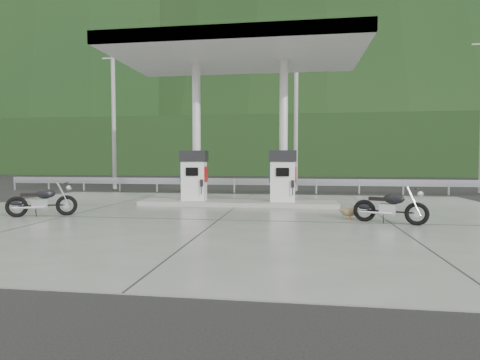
# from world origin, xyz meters

# --- Properties ---
(ground) EXTENTS (160.00, 160.00, 0.00)m
(ground) POSITION_xyz_m (0.00, 0.00, 0.00)
(ground) COLOR black
(ground) RESTS_ON ground
(forecourt_apron) EXTENTS (18.00, 14.00, 0.02)m
(forecourt_apron) POSITION_xyz_m (0.00, 0.00, 0.01)
(forecourt_apron) COLOR slate
(forecourt_apron) RESTS_ON ground
(pump_island) EXTENTS (7.00, 1.40, 0.15)m
(pump_island) POSITION_xyz_m (0.00, 2.50, 0.10)
(pump_island) COLOR #99968F
(pump_island) RESTS_ON forecourt_apron
(gas_pump_left) EXTENTS (0.95, 0.55, 1.80)m
(gas_pump_left) POSITION_xyz_m (-1.60, 2.50, 1.07)
(gas_pump_left) COLOR white
(gas_pump_left) RESTS_ON pump_island
(gas_pump_right) EXTENTS (0.95, 0.55, 1.80)m
(gas_pump_right) POSITION_xyz_m (1.60, 2.50, 1.07)
(gas_pump_right) COLOR white
(gas_pump_right) RESTS_ON pump_island
(canopy_column_left) EXTENTS (0.30, 0.30, 5.00)m
(canopy_column_left) POSITION_xyz_m (-1.60, 2.90, 2.67)
(canopy_column_left) COLOR silver
(canopy_column_left) RESTS_ON pump_island
(canopy_column_right) EXTENTS (0.30, 0.30, 5.00)m
(canopy_column_right) POSITION_xyz_m (1.60, 2.90, 2.67)
(canopy_column_right) COLOR silver
(canopy_column_right) RESTS_ON pump_island
(canopy_roof) EXTENTS (8.50, 5.00, 0.40)m
(canopy_roof) POSITION_xyz_m (0.00, 2.50, 5.37)
(canopy_roof) COLOR silver
(canopy_roof) RESTS_ON canopy_column_left
(guardrail) EXTENTS (26.00, 0.16, 1.42)m
(guardrail) POSITION_xyz_m (0.00, 8.00, 0.71)
(guardrail) COLOR #93969A
(guardrail) RESTS_ON ground
(road) EXTENTS (60.00, 7.00, 0.01)m
(road) POSITION_xyz_m (0.00, 11.50, 0.00)
(road) COLOR black
(road) RESTS_ON ground
(utility_pole_a) EXTENTS (0.22, 0.22, 8.00)m
(utility_pole_a) POSITION_xyz_m (-8.00, 9.50, 4.00)
(utility_pole_a) COLOR gray
(utility_pole_a) RESTS_ON ground
(utility_pole_b) EXTENTS (0.22, 0.22, 8.00)m
(utility_pole_b) POSITION_xyz_m (2.00, 9.50, 4.00)
(utility_pole_b) COLOR gray
(utility_pole_b) RESTS_ON ground
(tree_band) EXTENTS (80.00, 6.00, 6.00)m
(tree_band) POSITION_xyz_m (0.00, 30.00, 3.00)
(tree_band) COLOR black
(tree_band) RESTS_ON ground
(forested_hills) EXTENTS (100.00, 40.00, 140.00)m
(forested_hills) POSITION_xyz_m (0.00, 60.00, 0.00)
(forested_hills) COLOR black
(forested_hills) RESTS_ON ground
(motorcycle_left) EXTENTS (1.85, 1.26, 0.84)m
(motorcycle_left) POSITION_xyz_m (-5.18, -1.03, 0.44)
(motorcycle_left) COLOR black
(motorcycle_left) RESTS_ON forecourt_apron
(motorcycle_right) EXTENTS (1.81, 1.16, 0.82)m
(motorcycle_right) POSITION_xyz_m (4.46, -0.92, 0.43)
(motorcycle_right) COLOR black
(motorcycle_right) RESTS_ON forecourt_apron
(duck) EXTENTS (0.57, 0.23, 0.40)m
(duck) POSITION_xyz_m (3.53, -0.39, 0.22)
(duck) COLOR brown
(duck) RESTS_ON forecourt_apron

